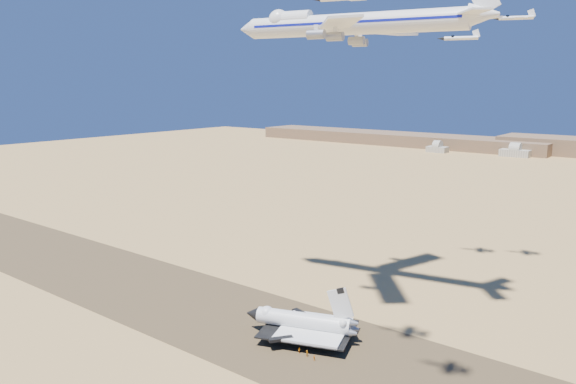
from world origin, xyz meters
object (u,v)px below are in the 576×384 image
Objects in this scene: shuttle at (302,323)px; chase_jet_c at (460,38)px; crew_c at (314,358)px; chase_jet_d at (515,18)px; carrier_747 at (345,24)px; crew_b at (299,350)px; crew_a at (307,353)px.

shuttle is 123.59m from chase_jet_c.
shuttle reaches higher than crew_c.
chase_jet_c is 1.04× the size of chase_jet_d.
shuttle is 95.87m from carrier_747.
crew_b is 0.11× the size of chase_jet_c.
crew_b is 6.13m from crew_c.
shuttle is 135.34m from chase_jet_d.
shuttle is 18.64× the size of crew_a.
crew_b is at bearing 10.87° from crew_c.
crew_b is (12.98, -41.22, -93.58)m from carrier_747.
shuttle is 2.33× the size of chase_jet_c.
crew_a reaches higher than crew_b.
shuttle reaches higher than crew_a.
crew_a is (16.08, -41.77, -93.51)m from carrier_747.
carrier_747 reaches higher than crew_b.
carrier_747 reaches higher than chase_jet_d.
crew_c is at bearing -108.61° from chase_jet_c.
chase_jet_c reaches higher than crew_b.
crew_a is at bearing -110.36° from chase_jet_c.
crew_a is 3.15m from crew_b.
crew_c is (2.92, -0.66, -0.18)m from crew_a.
chase_jet_c is (1.27, 95.45, 91.62)m from crew_a.
crew_b is 1.13× the size of crew_c.
carrier_747 is 56.45m from chase_jet_c.
chase_jet_d is at bearing 53.79° from shuttle.
crew_a reaches higher than crew_c.
carrier_747 is (-7.52, 32.58, 89.85)m from shuttle.
chase_jet_d is (35.22, 60.05, 4.85)m from carrier_747.
chase_jet_c is at bearing 63.94° from shuttle.
chase_jet_d is (27.70, 92.64, 94.70)m from shuttle.
shuttle is at bearing -127.86° from chase_jet_d.
shuttle is at bearing -12.56° from crew_b.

